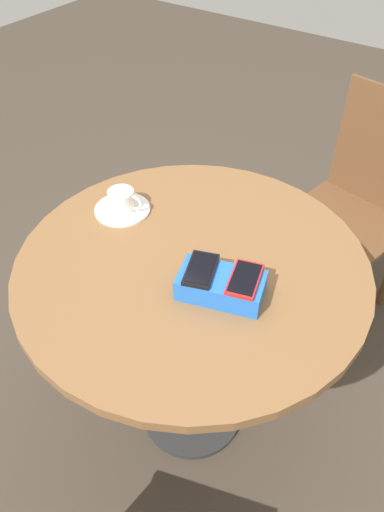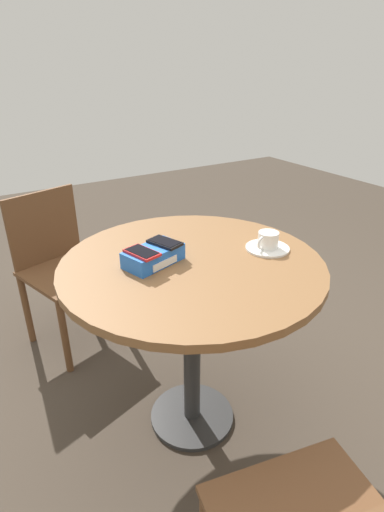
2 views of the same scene
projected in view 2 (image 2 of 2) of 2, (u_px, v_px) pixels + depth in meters
The scene contains 8 objects.
ground_plane at pixel (192, 417), 1.78m from camera, with size 8.00×8.00×0.00m, color #42382D.
round_table at pixel (192, 288), 1.49m from camera, with size 0.96×0.96×0.78m.
phone_box at pixel (154, 256), 1.41m from camera, with size 0.24×0.17×0.06m.
phone_red at pixel (142, 252), 1.36m from camera, with size 0.10×0.14×0.01m.
phone_black at pixel (165, 242), 1.43m from camera, with size 0.11×0.14×0.01m.
saucer at pixel (267, 248), 1.53m from camera, with size 0.17×0.17×0.01m, color white.
coffee_cup at pixel (268, 240), 1.52m from camera, with size 0.11×0.08×0.06m.
chair_near_window at pixel (63, 267), 2.14m from camera, with size 0.52×0.52×0.83m.
Camera 2 is at (-0.68, -1.10, 1.43)m, focal length 28.00 mm.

